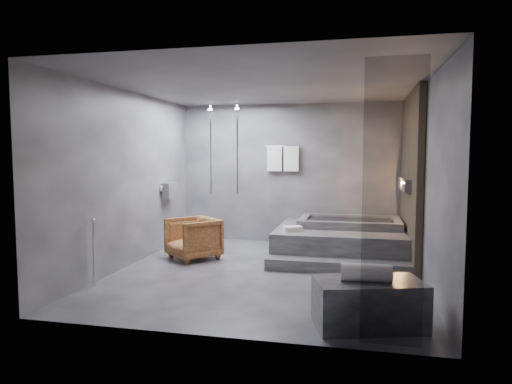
# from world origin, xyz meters

# --- Properties ---
(room) EXTENTS (5.00, 5.04, 2.82)m
(room) POSITION_xyz_m (0.40, 0.24, 1.73)
(room) COLOR #323235
(room) RESTS_ON ground
(tub_deck) EXTENTS (2.20, 2.00, 0.50)m
(tub_deck) POSITION_xyz_m (1.05, 1.45, 0.25)
(tub_deck) COLOR #38373A
(tub_deck) RESTS_ON ground
(tub_step) EXTENTS (2.20, 0.36, 0.18)m
(tub_step) POSITION_xyz_m (1.05, 0.27, 0.09)
(tub_step) COLOR #38373A
(tub_step) RESTS_ON ground
(concrete_bench) EXTENTS (1.22, 0.89, 0.49)m
(concrete_bench) POSITION_xyz_m (1.47, -1.90, 0.25)
(concrete_bench) COLOR #323335
(concrete_bench) RESTS_ON ground
(driftwood_chair) EXTENTS (1.08, 1.08, 0.71)m
(driftwood_chair) POSITION_xyz_m (-1.40, 0.62, 0.35)
(driftwood_chair) COLOR #4D2A13
(driftwood_chair) RESTS_ON ground
(rolled_towel) EXTENTS (0.52, 0.20, 0.18)m
(rolled_towel) POSITION_xyz_m (1.43, -1.96, 0.59)
(rolled_towel) COLOR white
(rolled_towel) RESTS_ON concrete_bench
(deck_towel) EXTENTS (0.36, 0.32, 0.08)m
(deck_towel) POSITION_xyz_m (0.27, 0.89, 0.54)
(deck_towel) COLOR silver
(deck_towel) RESTS_ON tub_deck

